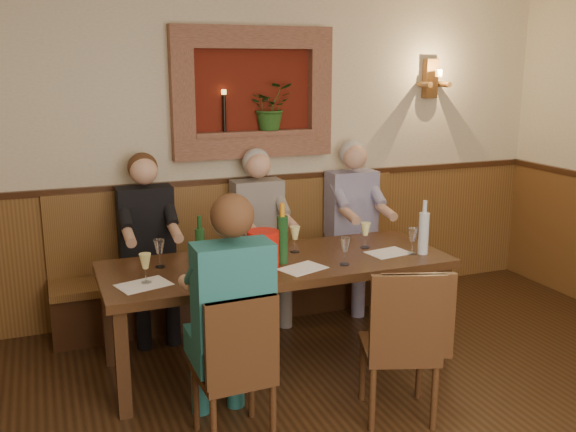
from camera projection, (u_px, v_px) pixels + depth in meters
The scene contains 29 objects.
room_shell at pixel (440, 114), 2.50m from camera, with size 6.04×6.04×2.82m.
wainscoting at pixel (424, 414), 2.80m from camera, with size 6.02×6.02×1.15m.
wall_niche at pixel (258, 98), 5.28m from camera, with size 1.36×0.30×1.06m.
wall_sconce at pixel (431, 80), 5.82m from camera, with size 0.25×0.20×0.35m.
dining_table at pixel (277, 271), 4.46m from camera, with size 2.40×0.90×0.75m.
bench at pixel (239, 278), 5.40m from camera, with size 3.00×0.45×1.11m.
chair_near_left at pixel (234, 397), 3.59m from camera, with size 0.42×0.42×0.90m.
chair_near_right at pixel (398, 373), 3.83m from camera, with size 0.53×0.53×0.95m.
person_bench_left at pixel (150, 261), 4.98m from camera, with size 0.42×0.51×1.42m.
person_bench_mid at pixel (261, 250), 5.30m from camera, with size 0.42×0.51×1.41m.
person_bench_right at pixel (355, 238), 5.60m from camera, with size 0.43×0.53×1.45m.
person_chair_front at pixel (230, 338), 3.57m from camera, with size 0.42×0.52×1.43m.
spittoon_bucket at pixel (263, 249), 4.29m from camera, with size 0.22×0.22×0.25m, color red.
wine_bottle_green_a at pixel (282, 238), 4.36m from camera, with size 0.08×0.08×0.42m.
wine_bottle_green_b at pixel (200, 247), 4.26m from camera, with size 0.08×0.08×0.36m.
water_bottle at pixel (424, 232), 4.57m from camera, with size 0.09×0.09×0.39m.
tasting_sheet_a at pixel (144, 285), 3.96m from camera, with size 0.31×0.22×0.00m, color white.
tasting_sheet_b at pixel (303, 268), 4.27m from camera, with size 0.30×0.21×0.00m, color white.
tasting_sheet_c at pixel (388, 253), 4.63m from camera, with size 0.30×0.21×0.00m, color white.
tasting_sheet_d at pixel (220, 281), 4.02m from camera, with size 0.26×0.19×0.00m, color white.
wine_glass_0 at pixel (241, 249), 4.39m from camera, with size 0.08×0.08×0.19m, color white, non-canonical shape.
wine_glass_1 at pixel (295, 239), 4.63m from camera, with size 0.08×0.08×0.19m, color #FFFB98, non-canonical shape.
wine_glass_2 at pixel (259, 261), 4.11m from camera, with size 0.08×0.08×0.19m, color #FFFB98, non-canonical shape.
wine_glass_3 at pixel (160, 254), 4.28m from camera, with size 0.08×0.08×0.19m, color white, non-canonical shape.
wine_glass_4 at pixel (365, 235), 4.74m from camera, with size 0.08×0.08×0.19m, color #FFFB98, non-canonical shape.
wine_glass_5 at pixel (345, 251), 4.33m from camera, with size 0.08×0.08×0.19m, color white, non-canonical shape.
wine_glass_6 at pixel (274, 253), 4.30m from camera, with size 0.08×0.08×0.19m, color #FFFB98, non-canonical shape.
wine_glass_7 at pixel (412, 241), 4.59m from camera, with size 0.08×0.08×0.19m, color white, non-canonical shape.
wine_glass_8 at pixel (146, 268), 3.97m from camera, with size 0.08×0.08×0.19m, color #FFFB98, non-canonical shape.
Camera 1 is at (-1.47, -2.14, 2.08)m, focal length 40.00 mm.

